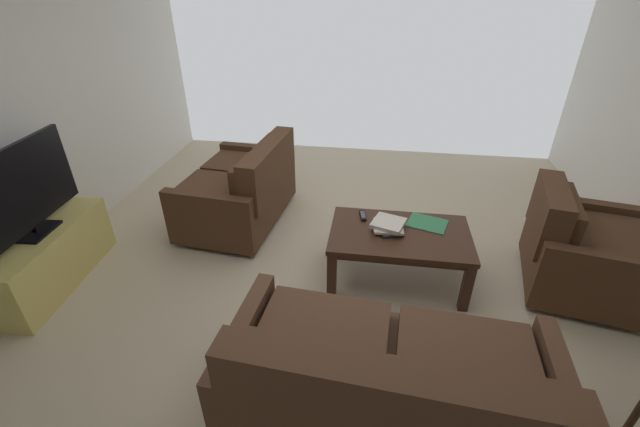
{
  "coord_description": "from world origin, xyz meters",
  "views": [
    {
      "loc": [
        -0.22,
        2.7,
        2.22
      ],
      "look_at": [
        0.12,
        0.41,
        0.86
      ],
      "focal_mm": 22.94,
      "sensor_mm": 36.0,
      "label": 1
    }
  ],
  "objects_px": {
    "coffee_table": "(399,240)",
    "tv_stand": "(48,258)",
    "flat_tv": "(21,191)",
    "armchair_side": "(580,250)",
    "tv_remote": "(363,216)",
    "sofa_main": "(387,388)",
    "loose_magazine": "(427,223)",
    "book_stack": "(388,225)",
    "loveseat_near": "(242,189)"
  },
  "relations": [
    {
      "from": "tv_stand",
      "to": "loose_magazine",
      "type": "xyz_separation_m",
      "value": [
        -3.0,
        -0.61,
        0.22
      ]
    },
    {
      "from": "coffee_table",
      "to": "armchair_side",
      "type": "height_order",
      "value": "armchair_side"
    },
    {
      "from": "armchair_side",
      "to": "loose_magazine",
      "type": "relative_size",
      "value": 3.44
    },
    {
      "from": "coffee_table",
      "to": "book_stack",
      "type": "xyz_separation_m",
      "value": [
        0.1,
        -0.03,
        0.11
      ]
    },
    {
      "from": "tv_remote",
      "to": "flat_tv",
      "type": "bearing_deg",
      "value": 14.59
    },
    {
      "from": "coffee_table",
      "to": "loose_magazine",
      "type": "distance_m",
      "value": 0.28
    },
    {
      "from": "sofa_main",
      "to": "flat_tv",
      "type": "relative_size",
      "value": 1.65
    },
    {
      "from": "tv_stand",
      "to": "tv_remote",
      "type": "xyz_separation_m",
      "value": [
        -2.48,
        -0.65,
        0.23
      ]
    },
    {
      "from": "loveseat_near",
      "to": "tv_remote",
      "type": "bearing_deg",
      "value": 156.59
    },
    {
      "from": "flat_tv",
      "to": "loose_magazine",
      "type": "relative_size",
      "value": 3.58
    },
    {
      "from": "sofa_main",
      "to": "coffee_table",
      "type": "xyz_separation_m",
      "value": [
        -0.09,
        -1.34,
        0.04
      ]
    },
    {
      "from": "sofa_main",
      "to": "tv_stand",
      "type": "distance_m",
      "value": 2.84
    },
    {
      "from": "loveseat_near",
      "to": "book_stack",
      "type": "distance_m",
      "value": 1.6
    },
    {
      "from": "flat_tv",
      "to": "book_stack",
      "type": "distance_m",
      "value": 2.75
    },
    {
      "from": "loose_magazine",
      "to": "sofa_main",
      "type": "bearing_deg",
      "value": 6.45
    },
    {
      "from": "coffee_table",
      "to": "loose_magazine",
      "type": "height_order",
      "value": "loose_magazine"
    },
    {
      "from": "tv_remote",
      "to": "loose_magazine",
      "type": "distance_m",
      "value": 0.53
    },
    {
      "from": "flat_tv",
      "to": "tv_remote",
      "type": "relative_size",
      "value": 6.57
    },
    {
      "from": "book_stack",
      "to": "loose_magazine",
      "type": "relative_size",
      "value": 1.0
    },
    {
      "from": "loveseat_near",
      "to": "flat_tv",
      "type": "height_order",
      "value": "flat_tv"
    },
    {
      "from": "sofa_main",
      "to": "flat_tv",
      "type": "height_order",
      "value": "flat_tv"
    },
    {
      "from": "flat_tv",
      "to": "book_stack",
      "type": "xyz_separation_m",
      "value": [
        -2.69,
        -0.48,
        -0.35
      ]
    },
    {
      "from": "loveseat_near",
      "to": "book_stack",
      "type": "xyz_separation_m",
      "value": [
        -1.43,
        0.7,
        0.14
      ]
    },
    {
      "from": "loveseat_near",
      "to": "tv_stand",
      "type": "distance_m",
      "value": 1.72
    },
    {
      "from": "book_stack",
      "to": "tv_stand",
      "type": "bearing_deg",
      "value": 10.12
    },
    {
      "from": "armchair_side",
      "to": "book_stack",
      "type": "xyz_separation_m",
      "value": [
        1.49,
        0.08,
        0.14
      ]
    },
    {
      "from": "sofa_main",
      "to": "loveseat_near",
      "type": "relative_size",
      "value": 1.33
    },
    {
      "from": "flat_tv",
      "to": "tv_remote",
      "type": "distance_m",
      "value": 2.59
    },
    {
      "from": "tv_stand",
      "to": "flat_tv",
      "type": "bearing_deg",
      "value": -96.64
    },
    {
      "from": "tv_remote",
      "to": "armchair_side",
      "type": "bearing_deg",
      "value": 176.92
    },
    {
      "from": "tv_stand",
      "to": "loose_magazine",
      "type": "bearing_deg",
      "value": -168.5
    },
    {
      "from": "coffee_table",
      "to": "tv_stand",
      "type": "height_order",
      "value": "tv_stand"
    },
    {
      "from": "book_stack",
      "to": "tv_remote",
      "type": "distance_m",
      "value": 0.27
    },
    {
      "from": "flat_tv",
      "to": "armchair_side",
      "type": "relative_size",
      "value": 1.04
    },
    {
      "from": "flat_tv",
      "to": "loose_magazine",
      "type": "xyz_separation_m",
      "value": [
        -3.0,
        -0.61,
        -0.38
      ]
    },
    {
      "from": "coffee_table",
      "to": "tv_remote",
      "type": "relative_size",
      "value": 6.64
    },
    {
      "from": "loveseat_near",
      "to": "armchair_side",
      "type": "distance_m",
      "value": 2.99
    },
    {
      "from": "loveseat_near",
      "to": "tv_remote",
      "type": "relative_size",
      "value": 8.17
    },
    {
      "from": "coffee_table",
      "to": "flat_tv",
      "type": "distance_m",
      "value": 2.86
    },
    {
      "from": "sofa_main",
      "to": "armchair_side",
      "type": "bearing_deg",
      "value": -135.5
    },
    {
      "from": "armchair_side",
      "to": "tv_remote",
      "type": "height_order",
      "value": "armchair_side"
    },
    {
      "from": "coffee_table",
      "to": "tv_remote",
      "type": "xyz_separation_m",
      "value": [
        0.31,
        -0.2,
        0.08
      ]
    },
    {
      "from": "tv_stand",
      "to": "tv_remote",
      "type": "bearing_deg",
      "value": -165.37
    },
    {
      "from": "loveseat_near",
      "to": "tv_stand",
      "type": "bearing_deg",
      "value": 43.17
    },
    {
      "from": "sofa_main",
      "to": "loose_magazine",
      "type": "distance_m",
      "value": 1.55
    },
    {
      "from": "coffee_table",
      "to": "tv_remote",
      "type": "bearing_deg",
      "value": -33.37
    },
    {
      "from": "coffee_table",
      "to": "tv_stand",
      "type": "xyz_separation_m",
      "value": [
        2.78,
        0.45,
        -0.15
      ]
    },
    {
      "from": "tv_stand",
      "to": "loose_magazine",
      "type": "height_order",
      "value": "tv_stand"
    },
    {
      "from": "loveseat_near",
      "to": "coffee_table",
      "type": "distance_m",
      "value": 1.7
    },
    {
      "from": "tv_stand",
      "to": "book_stack",
      "type": "height_order",
      "value": "book_stack"
    }
  ]
}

